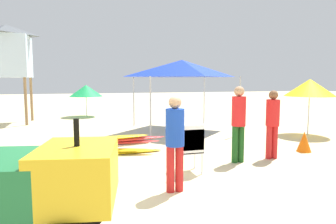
% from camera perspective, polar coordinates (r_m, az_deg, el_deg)
% --- Properties ---
extents(ground, '(80.00, 80.00, 0.00)m').
position_cam_1_polar(ground, '(5.12, -1.94, -15.86)').
color(ground, beige).
extents(utility_cart, '(2.72, 1.69, 1.50)m').
position_cam_1_polar(utility_cart, '(3.78, -28.85, -12.05)').
color(utility_cart, '#1E6B38').
rests_on(utility_cart, ground).
extents(stacked_plastic_chairs, '(0.48, 0.48, 1.02)m').
position_cam_1_polar(stacked_plastic_chairs, '(6.24, 4.24, -6.08)').
color(stacked_plastic_chairs, white).
rests_on(stacked_plastic_chairs, ground).
extents(surfboard_pile, '(2.74, 0.84, 0.48)m').
position_cam_1_polar(surfboard_pile, '(8.05, -10.15, -6.03)').
color(surfboard_pile, yellow).
rests_on(surfboard_pile, ground).
extents(lifeguard_near_left, '(0.32, 0.32, 1.66)m').
position_cam_1_polar(lifeguard_near_left, '(7.76, 18.99, -1.39)').
color(lifeguard_near_left, red).
rests_on(lifeguard_near_left, ground).
extents(lifeguard_near_center, '(0.32, 0.32, 1.77)m').
position_cam_1_polar(lifeguard_near_center, '(7.18, 13.08, -1.24)').
color(lifeguard_near_center, '#194C19').
rests_on(lifeguard_near_center, ground).
extents(lifeguard_near_right, '(0.32, 0.32, 1.65)m').
position_cam_1_polar(lifeguard_near_right, '(5.16, 1.31, -4.77)').
color(lifeguard_near_right, red).
rests_on(lifeguard_near_right, ground).
extents(popup_canopy, '(3.18, 3.18, 2.65)m').
position_cam_1_polar(popup_canopy, '(11.48, 2.63, 8.14)').
color(popup_canopy, '#B2B2B7').
rests_on(popup_canopy, ground).
extents(lifeguard_tower, '(1.98, 1.98, 4.28)m').
position_cam_1_polar(lifeguard_tower, '(15.09, -27.96, 10.05)').
color(lifeguard_tower, olive).
rests_on(lifeguard_tower, ground).
extents(beach_umbrella_mid, '(1.73, 1.73, 1.66)m').
position_cam_1_polar(beach_umbrella_mid, '(16.47, -15.10, 3.87)').
color(beach_umbrella_mid, beige).
rests_on(beach_umbrella_mid, ground).
extents(beach_umbrella_far, '(1.70, 1.70, 1.95)m').
position_cam_1_polar(beach_umbrella_far, '(11.63, 25.03, 4.17)').
color(beach_umbrella_far, beige).
rests_on(beach_umbrella_far, ground).
extents(traffic_cone_near, '(0.38, 0.38, 0.55)m').
position_cam_1_polar(traffic_cone_near, '(8.92, 24.14, -5.09)').
color(traffic_cone_near, orange).
rests_on(traffic_cone_near, ground).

